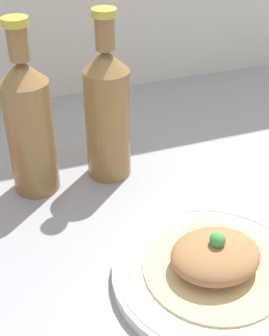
{
  "coord_description": "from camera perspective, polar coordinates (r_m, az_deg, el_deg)",
  "views": [
    {
      "loc": [
        -16.88,
        -51.68,
        48.71
      ],
      "look_at": [
        2.65,
        1.89,
        10.35
      ],
      "focal_mm": 50.0,
      "sensor_mm": 36.0,
      "label": 1
    }
  ],
  "objects": [
    {
      "name": "plated_food",
      "position": [
        0.65,
        9.8,
        -10.76
      ],
      "size": [
        19.36,
        19.36,
        6.4
      ],
      "color": "#D6BC7F",
      "rests_on": "plate"
    },
    {
      "name": "cider_bottle_right",
      "position": [
        0.8,
        -3.31,
        6.84
      ],
      "size": [
        7.8,
        7.8,
        29.57
      ],
      "color": "olive",
      "rests_on": "ground_plane"
    },
    {
      "name": "plate",
      "position": [
        0.66,
        9.58,
        -12.43
      ],
      "size": [
        27.9,
        27.9,
        2.07
      ],
      "color": "silver",
      "rests_on": "ground_plane"
    },
    {
      "name": "cider_bottle_left",
      "position": [
        0.78,
        -12.69,
        5.16
      ],
      "size": [
        7.8,
        7.8,
        29.57
      ],
      "color": "olive",
      "rests_on": "ground_plane"
    },
    {
      "name": "ground_plane",
      "position": [
        0.74,
        -1.44,
        -9.09
      ],
      "size": [
        180.0,
        110.0,
        4.0
      ],
      "primitive_type": "cube",
      "color": "gray"
    }
  ]
}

